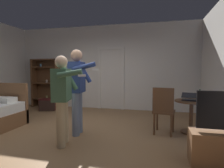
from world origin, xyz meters
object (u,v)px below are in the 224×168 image
object	(u,v)px
bottle_on_table	(200,96)
suitcase_dark	(48,105)
person_striped_shirt	(77,86)
wooden_chair	(164,109)
bookshelf	(46,81)
laptop	(190,98)
side_table	(191,111)
person_blue_shirt	(62,94)
suitcase_small	(49,104)

from	to	relation	value
bottle_on_table	suitcase_dark	distance (m)	4.67
person_striped_shirt	wooden_chair	bearing A→B (deg)	12.46
bookshelf	laptop	distance (m)	5.07
bookshelf	bottle_on_table	bearing A→B (deg)	-21.97
bookshelf	laptop	xyz separation A→B (m)	(4.68, -1.92, -0.20)
bookshelf	bottle_on_table	xyz separation A→B (m)	(4.86, -1.96, -0.15)
bookshelf	suitcase_dark	world-z (taller)	bookshelf
laptop	bookshelf	bearing A→B (deg)	157.67
bookshelf	bottle_on_table	size ratio (longest dim) A/B	6.99
wooden_chair	suitcase_dark	distance (m)	4.02
bookshelf	person_striped_shirt	bearing A→B (deg)	-46.57
side_table	person_blue_shirt	size ratio (longest dim) A/B	0.44
person_striped_shirt	bottle_on_table	bearing A→B (deg)	12.96
bookshelf	side_table	xyz separation A→B (m)	(4.72, -1.88, -0.48)
person_blue_shirt	suitcase_small	distance (m)	3.36
side_table	wooden_chair	world-z (taller)	wooden_chair
person_striped_shirt	suitcase_small	bearing A→B (deg)	134.46
person_striped_shirt	suitcase_dark	world-z (taller)	person_striped_shirt
suitcase_small	suitcase_dark	bearing A→B (deg)	-76.20
bookshelf	suitcase_small	size ratio (longest dim) A/B	3.15
side_table	laptop	world-z (taller)	laptop
wooden_chair	person_striped_shirt	distance (m)	1.85
suitcase_small	side_table	bearing A→B (deg)	-23.14
person_blue_shirt	person_striped_shirt	xyz separation A→B (m)	(0.02, 0.59, 0.10)
person_blue_shirt	suitcase_small	size ratio (longest dim) A/B	2.87
bookshelf	suitcase_small	distance (m)	1.00
bottle_on_table	suitcase_small	bearing A→B (deg)	161.85
suitcase_small	bookshelf	bearing A→B (deg)	123.48
laptop	side_table	bearing A→B (deg)	46.96
laptop	person_striped_shirt	world-z (taller)	person_striped_shirt
person_striped_shirt	side_table	bearing A→B (deg)	15.55
bottle_on_table	person_striped_shirt	distance (m)	2.54
wooden_chair	suitcase_small	xyz separation A→B (m)	(-3.74, 1.64, -0.36)
bottle_on_table	suitcase_dark	world-z (taller)	bottle_on_table
laptop	suitcase_dark	bearing A→B (deg)	162.80
person_blue_shirt	wooden_chair	bearing A→B (deg)	28.91
wooden_chair	bottle_on_table	bearing A→B (deg)	14.15
person_blue_shirt	suitcase_dark	distance (m)	3.25
side_table	bottle_on_table	world-z (taller)	bottle_on_table
side_table	laptop	bearing A→B (deg)	-133.04
bookshelf	side_table	size ratio (longest dim) A/B	2.50
person_blue_shirt	person_striped_shirt	world-z (taller)	person_striped_shirt
laptop	bottle_on_table	world-z (taller)	bottle_on_table
wooden_chair	suitcase_dark	size ratio (longest dim) A/B	2.00
suitcase_small	bottle_on_table	bearing A→B (deg)	-23.55
laptop	suitcase_small	world-z (taller)	laptop
suitcase_small	person_blue_shirt	bearing A→B (deg)	-58.49
side_table	bookshelf	bearing A→B (deg)	158.28
laptop	suitcase_small	xyz separation A→B (m)	(-4.28, 1.42, -0.56)
bottle_on_table	side_table	bearing A→B (deg)	150.26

